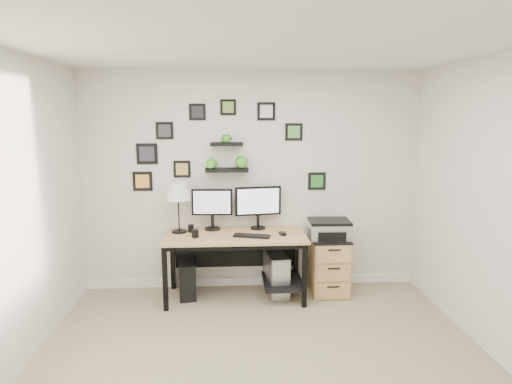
{
  "coord_description": "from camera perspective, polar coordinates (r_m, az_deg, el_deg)",
  "views": [
    {
      "loc": [
        -0.25,
        -3.03,
        2.08
      ],
      "look_at": [
        0.03,
        1.83,
        1.2
      ],
      "focal_mm": 30.0,
      "sensor_mm": 36.0,
      "label": 1
    }
  ],
  "objects": [
    {
      "name": "room",
      "position": [
        5.42,
        -0.46,
        -11.76
      ],
      "size": [
        4.0,
        4.0,
        4.0
      ],
      "color": "tan",
      "rests_on": "ground"
    },
    {
      "name": "desk",
      "position": [
        4.92,
        -2.4,
        -6.96
      ],
      "size": [
        1.6,
        0.7,
        0.75
      ],
      "color": "tan",
      "rests_on": "ground"
    },
    {
      "name": "monitor_left",
      "position": [
        5.01,
        -5.87,
        -1.87
      ],
      "size": [
        0.48,
        0.2,
        0.48
      ],
      "color": "black",
      "rests_on": "desk"
    },
    {
      "name": "monitor_right",
      "position": [
        5.01,
        0.28,
        -1.6
      ],
      "size": [
        0.54,
        0.2,
        0.51
      ],
      "color": "black",
      "rests_on": "desk"
    },
    {
      "name": "keyboard",
      "position": [
        4.76,
        -0.55,
        -5.87
      ],
      "size": [
        0.43,
        0.23,
        0.02
      ],
      "primitive_type": "cube",
      "rotation": [
        0.0,
        0.0,
        -0.26
      ],
      "color": "black",
      "rests_on": "desk"
    },
    {
      "name": "mouse",
      "position": [
        4.84,
        3.55,
        -5.56
      ],
      "size": [
        0.08,
        0.11,
        0.03
      ],
      "primitive_type": "cube",
      "rotation": [
        0.0,
        0.0,
        0.24
      ],
      "color": "black",
      "rests_on": "desk"
    },
    {
      "name": "table_lamp",
      "position": [
        4.92,
        -10.35,
        -0.09
      ],
      "size": [
        0.28,
        0.28,
        0.58
      ],
      "color": "black",
      "rests_on": "desk"
    },
    {
      "name": "mug",
      "position": [
        4.77,
        -8.11,
        -5.5
      ],
      "size": [
        0.08,
        0.08,
        0.09
      ],
      "primitive_type": "cylinder",
      "color": "black",
      "rests_on": "desk"
    },
    {
      "name": "pen_cup",
      "position": [
        4.99,
        -8.68,
        -4.82
      ],
      "size": [
        0.07,
        0.07,
        0.09
      ],
      "primitive_type": "cylinder",
      "color": "black",
      "rests_on": "desk"
    },
    {
      "name": "pc_tower_black",
      "position": [
        5.13,
        -9.15,
        -11.28
      ],
      "size": [
        0.24,
        0.44,
        0.42
      ],
      "primitive_type": "cube",
      "rotation": [
        0.0,
        0.0,
        0.12
      ],
      "color": "black",
      "rests_on": "ground"
    },
    {
      "name": "pc_tower_grey",
      "position": [
        5.12,
        2.72,
        -10.8
      ],
      "size": [
        0.28,
        0.52,
        0.49
      ],
      "color": "gray",
      "rests_on": "ground"
    },
    {
      "name": "file_cabinet",
      "position": [
        5.19,
        9.64,
        -9.54
      ],
      "size": [
        0.43,
        0.53,
        0.67
      ],
      "color": "tan",
      "rests_on": "ground"
    },
    {
      "name": "printer",
      "position": [
        5.04,
        9.73,
        -4.89
      ],
      "size": [
        0.48,
        0.39,
        0.21
      ],
      "color": "silver",
      "rests_on": "file_cabinet"
    },
    {
      "name": "wall_decor",
      "position": [
        4.98,
        -4.35,
        5.44
      ],
      "size": [
        2.28,
        0.18,
        1.07
      ],
      "color": "black",
      "rests_on": "ground"
    }
  ]
}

